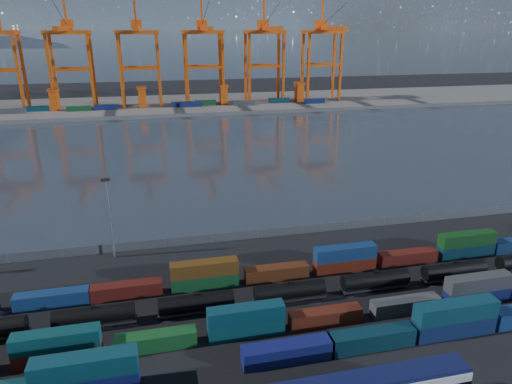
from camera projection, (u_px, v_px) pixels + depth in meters
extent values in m
plane|color=black|center=(297.00, 312.00, 73.68)|extent=(700.00, 700.00, 0.00)
plane|color=#2B343F|center=(211.00, 151.00, 169.92)|extent=(700.00, 700.00, 0.00)
cube|color=#514F4C|center=(187.00, 104.00, 265.84)|extent=(700.00, 70.00, 2.00)
cube|color=#10153C|center=(358.00, 381.00, 51.63)|extent=(27.61, 2.98, 0.55)
cube|color=navy|center=(87.00, 383.00, 56.95)|extent=(12.74, 2.59, 2.76)
cube|color=#0E3E4A|center=(84.00, 365.00, 56.01)|extent=(12.74, 2.59, 2.76)
cube|color=navy|center=(288.00, 352.00, 62.43)|extent=(12.74, 2.59, 2.76)
cube|color=#0A2C38|center=(371.00, 339.00, 65.04)|extent=(12.74, 2.59, 2.76)
cube|color=#0F204B|center=(453.00, 326.00, 67.83)|extent=(12.74, 2.59, 2.76)
cube|color=#0E3B49|center=(456.00, 310.00, 66.89)|extent=(12.74, 2.59, 2.76)
cube|color=#57170D|center=(59.00, 355.00, 62.16)|extent=(11.43, 2.32, 2.48)
cube|color=#0D4245|center=(56.00, 339.00, 61.31)|extent=(11.43, 2.32, 2.48)
cube|color=#165622|center=(156.00, 341.00, 64.89)|extent=(11.43, 2.32, 2.48)
cube|color=#0E4049|center=(246.00, 328.00, 67.64)|extent=(11.43, 2.32, 2.48)
cube|color=#0E3C4A|center=(246.00, 314.00, 66.80)|extent=(11.43, 2.32, 2.48)
cube|color=#581F11|center=(325.00, 317.00, 70.26)|extent=(11.43, 2.32, 2.48)
cube|color=#44474A|center=(405.00, 305.00, 73.12)|extent=(11.43, 2.32, 2.48)
cube|color=#101A52|center=(476.00, 295.00, 75.86)|extent=(11.43, 2.32, 2.48)
cube|color=#3B3E40|center=(479.00, 282.00, 75.02)|extent=(11.43, 2.32, 2.48)
cube|color=navy|center=(52.00, 299.00, 74.84)|extent=(11.78, 2.39, 2.55)
cube|color=#531610|center=(127.00, 290.00, 77.33)|extent=(11.78, 2.39, 2.55)
cube|color=#134923|center=(205.00, 281.00, 80.11)|extent=(11.78, 2.39, 2.55)
cube|color=#5E3812|center=(204.00, 268.00, 79.25)|extent=(11.78, 2.39, 2.55)
cube|color=#552711|center=(277.00, 273.00, 82.86)|extent=(11.78, 2.39, 2.55)
cube|color=#621D0E|center=(344.00, 265.00, 85.63)|extent=(11.78, 2.39, 2.55)
cube|color=navy|center=(345.00, 252.00, 84.77)|extent=(11.78, 2.39, 2.55)
cube|color=#581811|center=(407.00, 257.00, 88.39)|extent=(11.78, 2.39, 2.55)
cube|color=#0B2C3D|center=(465.00, 250.00, 91.08)|extent=(11.78, 2.39, 2.55)
cube|color=#124517|center=(467.00, 239.00, 90.21)|extent=(11.78, 2.39, 2.55)
cube|color=black|center=(15.00, 336.00, 67.45)|extent=(2.30, 1.65, 0.55)
cylinder|color=black|center=(94.00, 315.00, 69.22)|extent=(11.94, 2.66, 2.66)
cylinder|color=black|center=(93.00, 307.00, 68.72)|extent=(0.73, 0.73, 0.46)
cube|color=black|center=(95.00, 323.00, 69.72)|extent=(12.40, 1.84, 0.37)
cube|color=black|center=(67.00, 329.00, 68.97)|extent=(2.30, 1.65, 0.55)
cube|color=black|center=(123.00, 322.00, 70.71)|extent=(2.30, 1.65, 0.55)
cylinder|color=black|center=(196.00, 302.00, 72.47)|extent=(11.94, 2.66, 2.66)
cylinder|color=black|center=(196.00, 294.00, 71.97)|extent=(0.73, 0.73, 0.46)
cube|color=black|center=(197.00, 310.00, 72.97)|extent=(12.40, 1.84, 0.37)
cube|color=black|center=(171.00, 315.00, 72.23)|extent=(2.30, 1.65, 0.55)
cube|color=black|center=(222.00, 309.00, 73.96)|extent=(2.30, 1.65, 0.55)
cylinder|color=black|center=(290.00, 290.00, 75.72)|extent=(11.94, 2.66, 2.66)
cylinder|color=black|center=(290.00, 283.00, 75.22)|extent=(0.73, 0.73, 0.46)
cube|color=black|center=(289.00, 298.00, 76.22)|extent=(12.40, 1.84, 0.37)
cube|color=black|center=(265.00, 303.00, 75.48)|extent=(2.30, 1.65, 0.55)
cube|color=black|center=(313.00, 297.00, 77.22)|extent=(2.30, 1.65, 0.55)
cylinder|color=black|center=(375.00, 279.00, 78.98)|extent=(11.94, 2.66, 2.66)
cylinder|color=black|center=(376.00, 272.00, 78.48)|extent=(0.73, 0.73, 0.46)
cube|color=black|center=(375.00, 287.00, 79.48)|extent=(12.40, 1.84, 0.37)
cube|color=black|center=(352.00, 292.00, 78.74)|extent=(2.30, 1.65, 0.55)
cube|color=black|center=(396.00, 286.00, 80.47)|extent=(2.30, 1.65, 0.55)
cylinder|color=black|center=(454.00, 270.00, 82.23)|extent=(11.94, 2.66, 2.66)
cylinder|color=black|center=(455.00, 262.00, 81.73)|extent=(0.73, 0.73, 0.46)
cube|color=black|center=(453.00, 277.00, 82.73)|extent=(12.40, 1.84, 0.37)
cube|color=black|center=(432.00, 281.00, 81.99)|extent=(2.30, 1.65, 0.55)
cube|color=black|center=(473.00, 276.00, 83.73)|extent=(2.30, 1.65, 0.55)
cube|color=black|center=(506.00, 271.00, 85.24)|extent=(2.30, 1.65, 0.55)
cube|color=#595B5E|center=(258.00, 234.00, 99.00)|extent=(160.00, 0.06, 2.00)
cylinder|color=slate|center=(8.00, 258.00, 88.47)|extent=(0.12, 0.12, 2.20)
cylinder|color=slate|center=(62.00, 253.00, 90.57)|extent=(0.12, 0.12, 2.20)
cylinder|color=slate|center=(115.00, 248.00, 92.67)|extent=(0.12, 0.12, 2.20)
cylinder|color=slate|center=(165.00, 243.00, 94.77)|extent=(0.12, 0.12, 2.20)
cylinder|color=slate|center=(212.00, 238.00, 96.87)|extent=(0.12, 0.12, 2.20)
cylinder|color=slate|center=(258.00, 234.00, 98.97)|extent=(0.12, 0.12, 2.20)
cylinder|color=slate|center=(302.00, 229.00, 101.07)|extent=(0.12, 0.12, 2.20)
cylinder|color=slate|center=(344.00, 225.00, 103.17)|extent=(0.12, 0.12, 2.20)
cylinder|color=slate|center=(384.00, 221.00, 105.27)|extent=(0.12, 0.12, 2.20)
cylinder|color=slate|center=(423.00, 217.00, 107.37)|extent=(0.12, 0.12, 2.20)
cylinder|color=slate|center=(460.00, 214.00, 109.47)|extent=(0.12, 0.12, 2.20)
cylinder|color=slate|center=(496.00, 210.00, 111.57)|extent=(0.12, 0.12, 2.20)
cylinder|color=slate|center=(110.00, 220.00, 88.49)|extent=(0.36, 0.36, 16.00)
cube|color=black|center=(105.00, 180.00, 85.67)|extent=(1.60, 0.40, 0.60)
cube|color=#DE520F|center=(19.00, 75.00, 231.80)|extent=(1.45, 1.45, 40.89)
cube|color=#DE520F|center=(24.00, 73.00, 241.79)|extent=(1.45, 1.45, 40.89)
cube|color=#DE520F|center=(3.00, 69.00, 239.00)|extent=(19.99, 1.27, 1.27)
cube|color=#DE520F|center=(51.00, 74.00, 234.95)|extent=(1.45, 1.45, 40.89)
cube|color=#DE520F|center=(54.00, 72.00, 244.94)|extent=(1.45, 1.45, 40.89)
cube|color=#DE520F|center=(91.00, 74.00, 239.14)|extent=(1.45, 1.45, 40.89)
cube|color=#DE520F|center=(93.00, 72.00, 249.14)|extent=(1.45, 1.45, 40.89)
cube|color=#DE520F|center=(70.00, 70.00, 236.35)|extent=(19.99, 1.27, 1.27)
cube|color=#DE520F|center=(74.00, 68.00, 246.35)|extent=(19.99, 1.27, 1.27)
cube|color=#DE520F|center=(67.00, 32.00, 235.09)|extent=(22.72, 12.72, 2.00)
cube|color=#DE520F|center=(63.00, 29.00, 224.48)|extent=(2.73, 43.62, 2.27)
cube|color=#DE520F|center=(67.00, 24.00, 237.03)|extent=(5.45, 7.27, 4.54)
cube|color=#DE520F|center=(65.00, 10.00, 233.05)|extent=(1.09, 1.09, 14.54)
cylinder|color=black|center=(61.00, 15.00, 220.32)|extent=(0.22, 37.40, 12.34)
cube|color=#DE520F|center=(121.00, 73.00, 242.30)|extent=(1.45, 1.45, 40.89)
cube|color=#DE520F|center=(122.00, 71.00, 252.29)|extent=(1.45, 1.45, 40.89)
cube|color=#DE520F|center=(159.00, 72.00, 246.49)|extent=(1.45, 1.45, 40.89)
cube|color=#DE520F|center=(159.00, 70.00, 256.49)|extent=(1.45, 1.45, 40.89)
cube|color=#DE520F|center=(140.00, 69.00, 243.70)|extent=(19.99, 1.27, 1.27)
cube|color=#DE520F|center=(140.00, 67.00, 253.69)|extent=(19.99, 1.27, 1.27)
cube|color=#DE520F|center=(137.00, 32.00, 242.44)|extent=(22.72, 12.72, 2.00)
cube|color=#DE520F|center=(136.00, 29.00, 231.83)|extent=(2.73, 43.62, 2.27)
cube|color=#DE520F|center=(136.00, 24.00, 244.38)|extent=(5.45, 7.27, 4.54)
cube|color=#DE520F|center=(135.00, 10.00, 240.40)|extent=(1.09, 1.09, 14.54)
cylinder|color=black|center=(135.00, 15.00, 227.66)|extent=(0.22, 37.40, 12.34)
cube|color=#DE520F|center=(187.00, 72.00, 249.64)|extent=(1.45, 1.45, 40.89)
cube|color=#DE520F|center=(185.00, 70.00, 259.64)|extent=(1.45, 1.45, 40.89)
cube|color=#DE520F|center=(223.00, 71.00, 253.84)|extent=(1.45, 1.45, 40.89)
cube|color=#DE520F|center=(220.00, 69.00, 263.84)|extent=(1.45, 1.45, 40.89)
cube|color=#DE520F|center=(205.00, 67.00, 251.05)|extent=(19.99, 1.27, 1.27)
cube|color=#DE520F|center=(203.00, 66.00, 261.04)|extent=(19.99, 1.27, 1.27)
cube|color=#DE520F|center=(203.00, 32.00, 249.79)|extent=(22.72, 12.72, 2.00)
cube|color=#DE520F|center=(205.00, 29.00, 239.17)|extent=(2.73, 43.62, 2.27)
cube|color=#DE520F|center=(202.00, 24.00, 251.73)|extent=(5.45, 7.27, 4.54)
cube|color=#DE520F|center=(201.00, 11.00, 247.75)|extent=(1.09, 1.09, 14.54)
cylinder|color=black|center=(205.00, 15.00, 235.01)|extent=(0.22, 37.40, 12.34)
cube|color=#DE520F|center=(249.00, 70.00, 256.99)|extent=(1.45, 1.45, 40.89)
cube|color=#DE520F|center=(245.00, 69.00, 266.99)|extent=(1.45, 1.45, 40.89)
cube|color=#DE520F|center=(283.00, 70.00, 261.19)|extent=(1.45, 1.45, 40.89)
cube|color=#DE520F|center=(278.00, 68.00, 271.18)|extent=(1.45, 1.45, 40.89)
cube|color=#DE520F|center=(267.00, 66.00, 258.39)|extent=(19.99, 1.27, 1.27)
cube|color=#DE520F|center=(262.00, 65.00, 268.39)|extent=(19.99, 1.27, 1.27)
cube|color=#DE520F|center=(264.00, 32.00, 257.14)|extent=(22.72, 12.72, 2.00)
cube|color=#DE520F|center=(269.00, 28.00, 246.52)|extent=(2.73, 43.62, 2.27)
cube|color=#DE520F|center=(263.00, 24.00, 259.08)|extent=(5.45, 7.27, 4.54)
cube|color=#DE520F|center=(264.00, 11.00, 255.09)|extent=(1.09, 1.09, 14.54)
cylinder|color=black|center=(270.00, 16.00, 242.36)|extent=(0.22, 37.40, 12.34)
cube|color=#DE520F|center=(308.00, 69.00, 264.34)|extent=(1.45, 1.45, 40.89)
cube|color=#DE520F|center=(302.00, 68.00, 274.34)|extent=(1.45, 1.45, 40.89)
cube|color=#DE520F|center=(341.00, 69.00, 268.54)|extent=(1.45, 1.45, 40.89)
cube|color=#DE520F|center=(334.00, 67.00, 278.53)|extent=(1.45, 1.45, 40.89)
cube|color=#DE520F|center=(325.00, 65.00, 265.74)|extent=(19.99, 1.27, 1.27)
cube|color=#DE520F|center=(318.00, 64.00, 275.74)|extent=(19.99, 1.27, 1.27)
cube|color=#DE520F|center=(323.00, 32.00, 264.48)|extent=(22.72, 12.72, 2.00)
cube|color=#DE520F|center=(330.00, 28.00, 253.87)|extent=(2.73, 43.62, 2.27)
cube|color=#DE520F|center=(321.00, 24.00, 266.42)|extent=(5.45, 7.27, 4.54)
cube|color=#DE520F|center=(323.00, 12.00, 262.44)|extent=(1.09, 1.09, 14.54)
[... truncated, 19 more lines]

